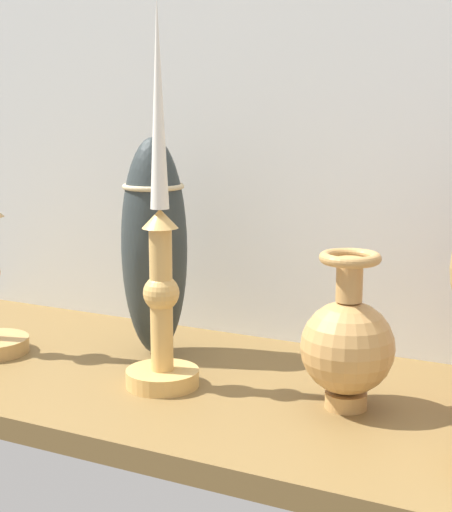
{
  "coord_description": "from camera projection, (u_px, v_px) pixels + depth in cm",
  "views": [
    {
      "loc": [
        35.57,
        -73.09,
        29.86
      ],
      "look_at": [
        -1.71,
        0.0,
        14.0
      ],
      "focal_mm": 56.36,
      "sensor_mm": 36.0,
      "label": 1
    }
  ],
  "objects": [
    {
      "name": "ground_plane",
      "position": [
        240.0,
        397.0,
        0.86
      ],
      "size": [
        100.0,
        36.0,
        2.4
      ],
      "primitive_type": "cube",
      "color": "brown"
    },
    {
      "name": "brass_vase_bulbous",
      "position": [
        348.0,
        343.0,
        0.78
      ],
      "size": [
        9.27,
        9.27,
        15.68
      ],
      "color": "tan",
      "rests_on": "ground_plane"
    },
    {
      "name": "tall_ceramic_vase",
      "position": [
        154.0,
        246.0,
        0.94
      ],
      "size": [
        7.77,
        7.77,
        25.84
      ],
      "color": "#2B3333",
      "rests_on": "ground_plane"
    },
    {
      "name": "back_wall",
      "position": [
        309.0,
        78.0,
        0.95
      ],
      "size": [
        120.0,
        2.0,
        65.0
      ],
      "primitive_type": "cube",
      "color": "silver",
      "rests_on": "ground_plane"
    },
    {
      "name": "candlestick_tall_center",
      "position": [
        161.0,
        275.0,
        0.83
      ],
      "size": [
        7.81,
        7.81,
        40.31
      ],
      "color": "tan",
      "rests_on": "ground_plane"
    }
  ]
}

